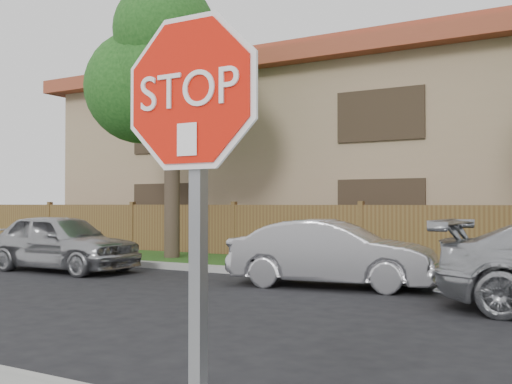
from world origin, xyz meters
The scene contains 5 objects.
far_curb centered at (0.00, 8.15, 0.07)m, with size 70.00×0.30×0.15m, color gray.
tree_left centered at (-8.98, 9.57, 5.22)m, with size 4.80×3.90×7.78m.
stop_sign centered at (-0.05, -1.48, 1.83)m, with size 1.01×0.13×2.55m.
sedan_far_left centered at (-9.82, 6.45, 0.70)m, with size 1.66×4.12×1.40m, color #A5A5A9.
sedan_left centered at (-3.03, 7.17, 0.66)m, with size 1.39×4.00×1.32m, color #A4A3A8.
Camera 1 is at (1.60, -3.72, 1.64)m, focal length 42.00 mm.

